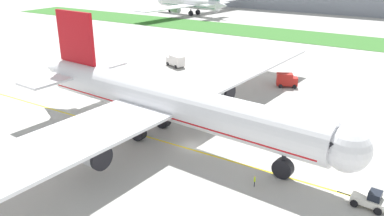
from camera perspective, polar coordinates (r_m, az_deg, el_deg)
The scene contains 11 objects.
ground_plane at distance 61.42m, azimuth -0.11°, elevation -5.57°, with size 600.00×600.00×0.00m, color #ADAAA5.
apron_taxi_line at distance 60.71m, azimuth -0.58°, elevation -5.91°, with size 280.00×0.36×0.01m, color yellow.
grass_median_strip at distance 148.62m, azimuth 20.44°, elevation 9.24°, with size 320.00×24.00×0.10m, color #38722D.
airliner_foreground at distance 61.67m, azimuth -4.01°, elevation 0.94°, with size 61.23×98.27×18.71m.
pushback_tug at distance 51.84m, azimuth 24.44°, elevation -11.97°, with size 5.63×2.85×2.14m.
ground_crew_wingwalker_port at distance 75.75m, azimuth -7.50°, elevation 0.47°, with size 0.53×0.46×1.74m.
ground_crew_marshaller_front at distance 71.36m, azimuth -6.71°, elevation -0.86°, with size 0.54×0.41×1.68m.
ground_crew_wingwalker_starboard at distance 51.65m, azimuth 9.09°, elevation -10.26°, with size 0.37×0.52×1.58m.
service_truck_baggage_loader at distance 90.83m, azimuth 13.57°, elevation 3.99°, with size 5.04×3.89×3.10m.
service_truck_fuel_bowser at distance 105.21m, azimuth -2.38°, elevation 6.91°, with size 6.29×4.31×3.06m.
parked_airliner_far_left at distance 200.48m, azimuth -0.15°, elevation 14.95°, with size 44.43×69.81×16.33m.
Camera 1 is at (29.18, -46.37, 27.77)m, focal length 36.71 mm.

